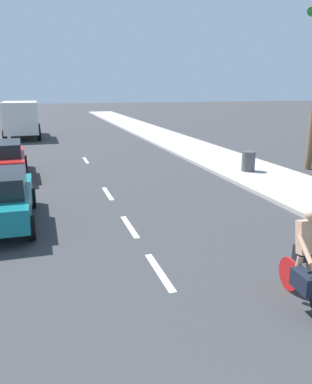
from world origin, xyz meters
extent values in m
plane|color=#38383A|center=(0.00, 20.00, 0.00)|extent=(160.00, 160.00, 0.00)
cube|color=#B2ADA3|center=(7.02, 22.00, 0.07)|extent=(3.60, 80.00, 0.14)
cube|color=white|center=(0.00, 7.56, 0.00)|extent=(0.16, 1.80, 0.01)
cube|color=white|center=(0.00, 10.42, 0.00)|extent=(0.16, 1.80, 0.01)
cube|color=white|center=(0.00, 14.05, 0.00)|extent=(0.16, 1.80, 0.01)
cube|color=white|center=(0.00, 21.05, 0.00)|extent=(0.16, 1.80, 0.01)
cylinder|color=red|center=(2.19, 6.14, 0.33)|extent=(0.11, 0.66, 0.66)
cube|color=black|center=(2.14, 5.61, 0.51)|extent=(0.12, 0.94, 0.04)
cylinder|color=black|center=(2.16, 5.82, 0.75)|extent=(0.03, 0.03, 0.48)
cube|color=tan|center=(2.15, 5.69, 1.28)|extent=(0.37, 0.34, 0.63)
sphere|color=tan|center=(2.14, 5.63, 1.71)|extent=(0.22, 0.22, 0.22)
cube|color=black|center=(2.15, 5.74, 0.95)|extent=(0.34, 0.25, 0.28)
cube|color=black|center=(1.89, 5.34, 0.63)|extent=(0.29, 0.54, 0.32)
cylinder|color=tan|center=(2.27, 5.68, 0.63)|extent=(0.14, 0.32, 0.62)
cylinder|color=tan|center=(2.03, 5.70, 0.63)|extent=(0.13, 0.21, 0.63)
cylinder|color=tan|center=(1.92, 5.45, 1.18)|extent=(0.13, 0.49, 0.41)
cylinder|color=black|center=(-2.64, 13.09, 0.32)|extent=(0.18, 0.64, 0.64)
cylinder|color=black|center=(-2.63, 10.23, 0.32)|extent=(0.18, 0.64, 0.64)
cube|color=red|center=(-3.96, 18.14, 0.69)|extent=(2.09, 4.62, 0.64)
cube|color=black|center=(-3.95, 17.91, 1.29)|extent=(1.77, 2.43, 0.56)
cylinder|color=black|center=(-3.07, 19.72, 0.32)|extent=(0.20, 0.65, 0.64)
cylinder|color=black|center=(-2.94, 16.63, 0.32)|extent=(0.20, 0.65, 0.64)
cube|color=beige|center=(-3.60, 34.21, 1.20)|extent=(2.42, 2.36, 1.40)
cube|color=silver|center=(-3.58, 31.22, 1.65)|extent=(2.43, 4.18, 2.30)
cylinder|color=black|center=(-4.80, 34.07, 0.45)|extent=(0.29, 0.90, 0.90)
cylinder|color=black|center=(-2.40, 34.09, 0.45)|extent=(0.29, 0.90, 0.90)
cylinder|color=black|center=(-4.77, 30.17, 0.45)|extent=(0.29, 0.90, 0.90)
cylinder|color=black|center=(-2.37, 30.19, 0.45)|extent=(0.29, 0.90, 0.90)
cylinder|color=#47474C|center=(6.72, 15.52, 0.59)|extent=(0.60, 0.60, 0.89)
camera|label=1|loc=(-2.20, 0.52, 3.82)|focal=35.40mm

